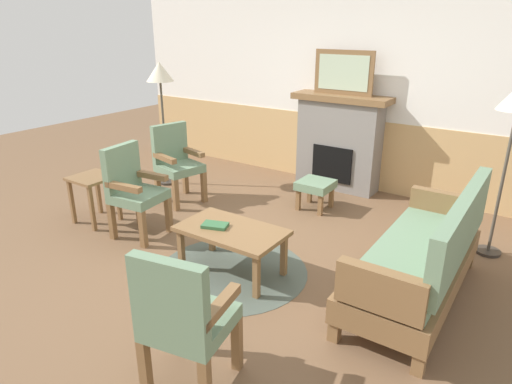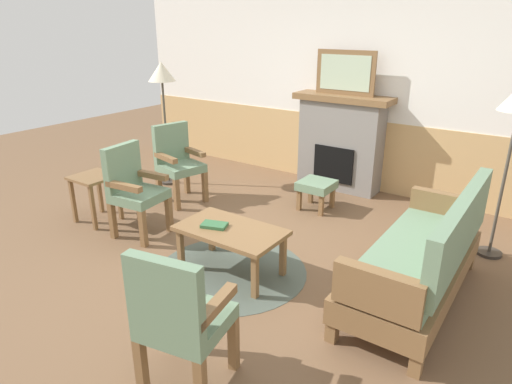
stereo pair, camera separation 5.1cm
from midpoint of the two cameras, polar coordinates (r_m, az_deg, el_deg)
name	(u,v)px [view 1 (the left image)]	position (r m, az deg, el deg)	size (l,w,h in m)	color
ground_plane	(236,254)	(4.53, -2.84, -7.83)	(14.00, 14.00, 0.00)	brown
wall_back	(350,90)	(6.30, 11.62, 12.58)	(7.20, 0.14, 2.70)	white
fireplace	(339,142)	(6.20, 10.26, 6.33)	(1.30, 0.44, 1.28)	gray
framed_picture	(344,73)	(6.04, 10.83, 14.68)	(0.80, 0.04, 0.56)	brown
couch	(422,258)	(3.86, 19.96, -7.86)	(0.70, 1.80, 0.98)	brown
coffee_table	(232,234)	(4.05, -3.49, -5.35)	(0.96, 0.56, 0.44)	brown
round_rug	(232,271)	(4.23, -3.38, -10.01)	(1.39, 1.39, 0.01)	#4C564C
book_on_table	(215,225)	(4.06, -5.59, -4.24)	(0.23, 0.14, 0.03)	#33663D
footstool	(316,187)	(5.51, 7.31, 0.66)	(0.40, 0.40, 0.36)	brown
armchair_near_fireplace	(176,160)	(5.76, -10.37, 4.03)	(0.58, 0.58, 0.98)	brown
armchair_by_window_left	(133,187)	(4.90, -15.68, 0.60)	(0.53, 0.53, 0.98)	brown
armchair_front_left	(183,316)	(2.79, -9.74, -15.30)	(0.56, 0.56, 0.98)	brown
side_table	(93,186)	(5.39, -20.22, 0.73)	(0.44, 0.44, 0.55)	brown
floor_lamp_by_chairs	(160,80)	(6.25, -12.31, 13.76)	(0.36, 0.36, 1.68)	#332D28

